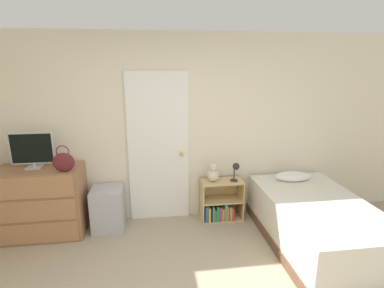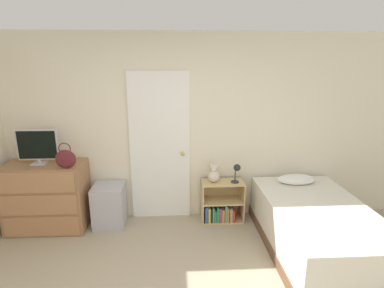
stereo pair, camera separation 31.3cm
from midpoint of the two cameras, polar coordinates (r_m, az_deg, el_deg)
name	(u,v)px [view 1 (the left image)]	position (r m, az deg, el deg)	size (l,w,h in m)	color
wall_back	(166,130)	(4.11, -7.13, 2.71)	(10.00, 0.06, 2.55)	beige
door_closed	(159,148)	(4.12, -8.55, -0.84)	(0.82, 0.09, 2.06)	white
dresser	(42,202)	(4.36, -28.49, -9.72)	(1.01, 0.51, 0.90)	#996B47
tv	(32,150)	(4.19, -30.11, -0.96)	(0.51, 0.16, 0.45)	#B7B7BC
handbag	(64,162)	(3.90, -25.40, -3.13)	(0.25, 0.09, 0.32)	#591E23
storage_bin	(108,208)	(4.26, -17.77, -11.61)	(0.41, 0.41, 0.57)	#ADADB7
bookshelf	(220,205)	(4.33, 3.22, -11.49)	(0.58, 0.31, 0.57)	tan
teddy_bear	(213,174)	(4.13, 1.85, -5.69)	(0.17, 0.17, 0.26)	beige
desk_lamp	(236,168)	(4.12, 6.18, -4.67)	(0.12, 0.12, 0.27)	#262628
bed	(316,223)	(3.96, 20.49, -13.89)	(1.12, 1.91, 0.69)	brown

